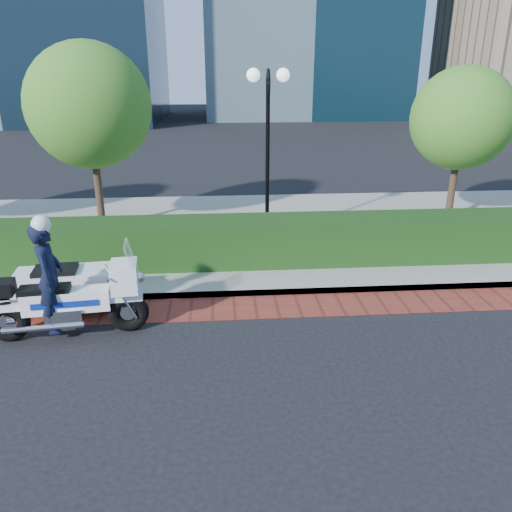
{
  "coord_description": "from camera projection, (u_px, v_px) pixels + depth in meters",
  "views": [
    {
      "loc": [
        -0.26,
        -7.17,
        4.35
      ],
      "look_at": [
        0.44,
        1.68,
        1.0
      ],
      "focal_mm": 35.0,
      "sensor_mm": 36.0,
      "label": 1
    }
  ],
  "objects": [
    {
      "name": "ground",
      "position": [
        238.0,
        349.0,
        8.24
      ],
      "size": [
        120.0,
        120.0,
        0.0
      ],
      "primitive_type": "plane",
      "color": "black",
      "rests_on": "ground"
    },
    {
      "name": "brick_strip",
      "position": [
        234.0,
        308.0,
        9.64
      ],
      "size": [
        60.0,
        1.0,
        0.01
      ],
      "primitive_type": "cube",
      "color": "maroon",
      "rests_on": "ground"
    },
    {
      "name": "sidewalk",
      "position": [
        228.0,
        233.0,
        13.81
      ],
      "size": [
        60.0,
        8.0,
        0.15
      ],
      "primitive_type": "cube",
      "color": "gray",
      "rests_on": "ground"
    },
    {
      "name": "hedge_main",
      "position": [
        230.0,
        241.0,
        11.37
      ],
      "size": [
        18.0,
        1.2,
        1.0
      ],
      "primitive_type": "cube",
      "color": "black",
      "rests_on": "sidewalk"
    },
    {
      "name": "lamppost",
      "position": [
        268.0,
        129.0,
        12.12
      ],
      "size": [
        1.02,
        0.7,
        4.21
      ],
      "color": "black",
      "rests_on": "sidewalk"
    },
    {
      "name": "tree_b",
      "position": [
        89.0,
        106.0,
        12.83
      ],
      "size": [
        3.2,
        3.2,
        4.89
      ],
      "color": "#332319",
      "rests_on": "sidewalk"
    },
    {
      "name": "tree_c",
      "position": [
        462.0,
        119.0,
        13.71
      ],
      "size": [
        2.8,
        2.8,
        4.3
      ],
      "color": "#332319",
      "rests_on": "sidewalk"
    },
    {
      "name": "police_motorcycle",
      "position": [
        63.0,
        288.0,
        8.73
      ],
      "size": [
        2.69,
        1.91,
        2.18
      ],
      "rotation": [
        0.0,
        0.0,
        0.1
      ],
      "color": "black",
      "rests_on": "ground"
    }
  ]
}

